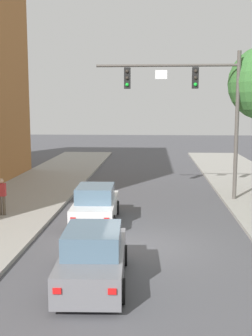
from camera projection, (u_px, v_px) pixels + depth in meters
The scene contains 5 objects.
ground_plane at pixel (142, 247), 14.92m from camera, with size 120.00×120.00×0.00m, color #4C4C51.
traffic_signal_mast at pixel (196, 97), 21.47m from camera, with size 7.25×0.38×7.50m.
car_lead_white at pixel (96, 206), 18.06m from camera, with size 1.92×4.28×1.60m.
car_following_grey at pixel (93, 258), 11.82m from camera, with size 1.97×4.30×1.60m.
pedestrian_sidewalk_left_walker at pixel (2, 195), 18.66m from camera, with size 0.36×0.22×1.64m.
Camera 1 is at (0.38, -14.38, 4.89)m, focal length 45.42 mm.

